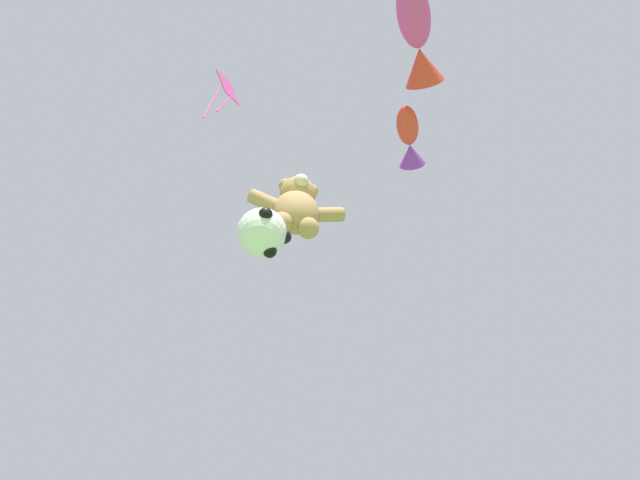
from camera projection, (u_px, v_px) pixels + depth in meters
name	position (u px, v px, depth m)	size (l,w,h in m)	color
teddy_bear_kite	(297.00, 206.00, 10.93)	(2.18, 0.96, 2.21)	tan
soccer_ball_kite	(263.00, 233.00, 9.53)	(1.05, 1.05, 0.97)	white
fish_kite_crimson	(409.00, 140.00, 12.16)	(1.17, 1.61, 0.65)	red
fish_kite_magenta	(418.00, 41.00, 11.15)	(1.79, 2.37, 0.90)	#E53F9E
diamond_kite	(225.00, 91.00, 11.23)	(0.65, 0.71, 2.58)	#E53F9E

